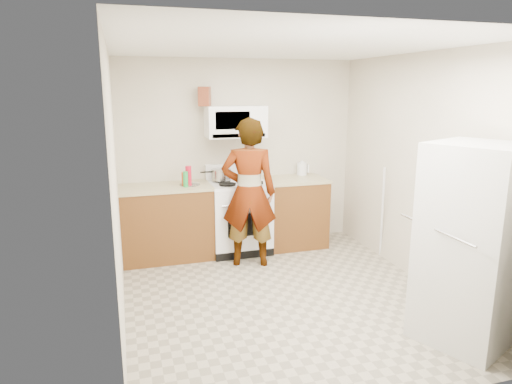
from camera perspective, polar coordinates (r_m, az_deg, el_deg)
name	(u,v)px	position (r m, az deg, el deg)	size (l,w,h in m)	color
floor	(284,296)	(4.89, 3.49, -12.87)	(3.60, 3.60, 0.00)	gray
back_wall	(240,154)	(6.18, -2.05, 4.75)	(3.20, 0.02, 2.50)	beige
right_wall	(424,171)	(5.25, 20.22, 2.51)	(0.02, 3.60, 2.50)	beige
cabinet_left	(167,223)	(5.89, -11.11, -3.88)	(1.12, 0.62, 0.90)	brown
counter_left	(165,187)	(5.77, -11.31, 0.56)	(1.14, 0.64, 0.04)	tan
cabinet_right	(294,213)	(6.27, 4.73, -2.64)	(0.80, 0.62, 0.90)	brown
counter_right	(294,180)	(6.16, 4.81, 1.55)	(0.82, 0.64, 0.04)	tan
gas_range	(239,215)	(6.02, -2.18, -2.91)	(0.76, 0.65, 1.13)	white
microwave	(235,122)	(5.93, -2.59, 8.77)	(0.76, 0.38, 0.40)	white
person	(249,193)	(5.45, -0.90, -0.12)	(0.65, 0.43, 1.80)	tan
fridge	(471,245)	(4.21, 25.28, -6.00)	(0.70, 0.70, 1.70)	beige
kettle	(302,169)	(6.41, 5.76, 2.88)	(0.14, 0.14, 0.17)	white
jug	(205,96)	(5.86, -6.45, 11.79)	(0.14, 0.14, 0.24)	maroon
saucepan	(221,175)	(5.95, -4.37, 2.17)	(0.25, 0.25, 0.14)	#A9AAAE
tray	(247,181)	(5.85, -1.13, 1.36)	(0.25, 0.16, 0.05)	white
bottle_spray	(189,176)	(5.70, -8.44, 1.99)	(0.07, 0.07, 0.25)	red
bottle_hot_sauce	(184,179)	(5.72, -9.01, 1.62)	(0.06, 0.06, 0.17)	#CB4916
bottle_green_cap	(186,179)	(5.65, -8.79, 1.58)	(0.06, 0.06, 0.19)	#1A933B
pot_lid	(190,184)	(5.78, -8.28, 0.94)	(0.26, 0.26, 0.01)	silver
broom	(382,213)	(5.90, 15.51, -2.53)	(0.03, 0.03, 1.21)	silver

